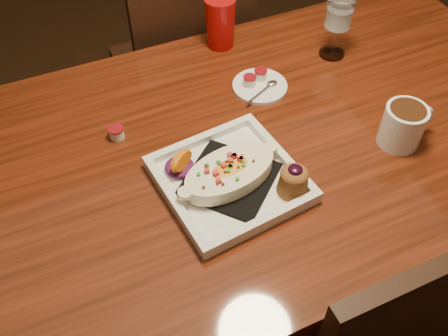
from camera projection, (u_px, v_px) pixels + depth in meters
name	position (u px, v px, depth m)	size (l,w,h in m)	color
floor	(260.00, 284.00, 1.75)	(7.00, 7.00, 0.00)	black
table	(274.00, 159.00, 1.26)	(1.50, 0.90, 0.75)	maroon
chair_far	(186.00, 66.00, 1.75)	(0.42, 0.42, 0.93)	black
plate	(235.00, 176.00, 1.06)	(0.31, 0.31, 0.08)	white
coffee_mug	(404.00, 124.00, 1.13)	(0.13, 0.10, 0.10)	white
goblet	(339.00, 15.00, 1.30)	(0.09, 0.09, 0.18)	silver
saucer	(259.00, 85.00, 1.29)	(0.14, 0.14, 0.10)	white
creamer_loose	(117.00, 133.00, 1.17)	(0.04, 0.04, 0.03)	white
red_tumbler	(220.00, 22.00, 1.37)	(0.09, 0.09, 0.14)	red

